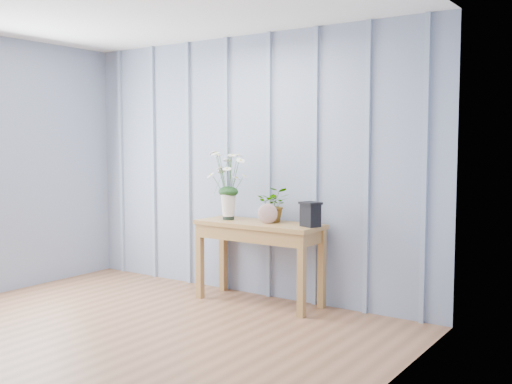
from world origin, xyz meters
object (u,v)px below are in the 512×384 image
Objects in this scene: sideboard at (259,235)px; felt_disc_vessel at (268,214)px; carved_box at (310,214)px; daisy_vase at (228,174)px.

sideboard is 0.24m from felt_disc_vessel.
carved_box is at bearing -13.80° from felt_disc_vessel.
felt_disc_vessel is (0.46, -0.02, -0.34)m from daisy_vase.
sideboard is 5.58× the size of carved_box.
felt_disc_vessel is at bearing -3.01° from daisy_vase.
felt_disc_vessel reaches higher than sideboard.
daisy_vase is 0.57m from felt_disc_vessel.
carved_box is at bearing 0.89° from sideboard.
sideboard is 6.58× the size of felt_disc_vessel.
daisy_vase is 3.73× the size of felt_disc_vessel.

